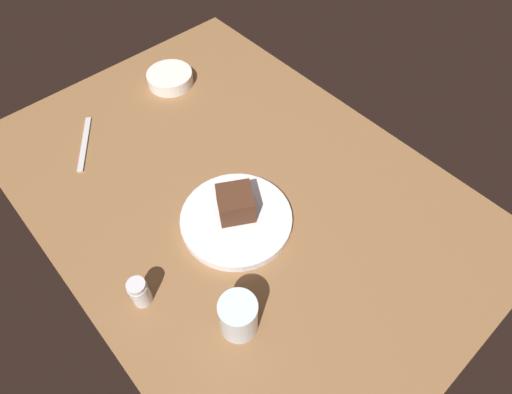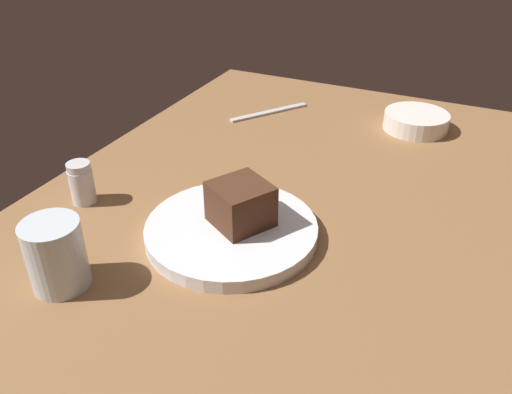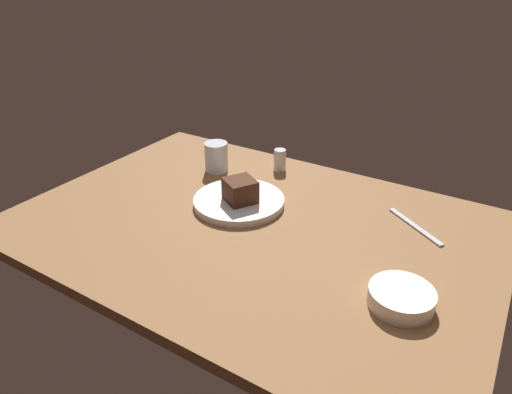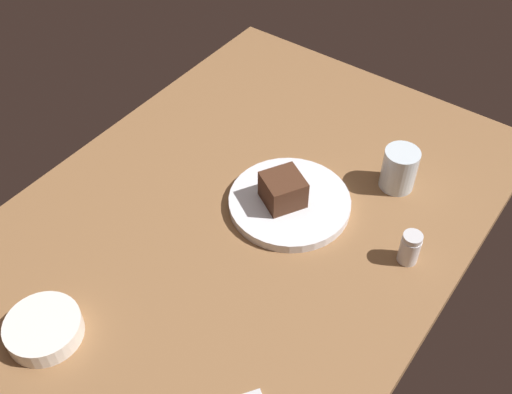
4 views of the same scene
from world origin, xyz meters
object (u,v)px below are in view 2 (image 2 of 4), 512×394
side_bowl (416,121)px  salt_shaker (82,183)px  chocolate_cake_slice (241,204)px  dessert_plate (231,230)px  butter_knife (269,112)px  water_glass (56,255)px

side_bowl → salt_shaker: bearing=-39.9°
chocolate_cake_slice → side_bowl: 51.18cm
side_bowl → chocolate_cake_slice: bearing=-18.3°
salt_shaker → side_bowl: (-51.28, 42.82, -1.64)cm
dessert_plate → side_bowl: 52.51cm
dessert_plate → chocolate_cake_slice: 4.41cm
chocolate_cake_slice → butter_knife: 46.02cm
water_glass → side_bowl: water_glass is taller
dessert_plate → butter_knife: 46.58cm
dessert_plate → salt_shaker: size_ratio=3.60×
chocolate_cake_slice → water_glass: bearing=-39.0°
side_bowl → butter_knife: side_bowl is taller
water_glass → side_bowl: size_ratio=0.71×
chocolate_cake_slice → dessert_plate: bearing=-40.0°
water_glass → salt_shaker: bearing=-147.1°
salt_shaker → water_glass: (16.87, 10.91, 1.23)cm
chocolate_cake_slice → salt_shaker: bearing=-84.1°
side_bowl → butter_knife: (5.19, -30.75, -1.53)cm
chocolate_cake_slice → side_bowl: bearing=161.7°
dessert_plate → butter_knife: size_ratio=1.32×
side_bowl → butter_knife: size_ratio=0.69×
chocolate_cake_slice → side_bowl: chocolate_cake_slice is taller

